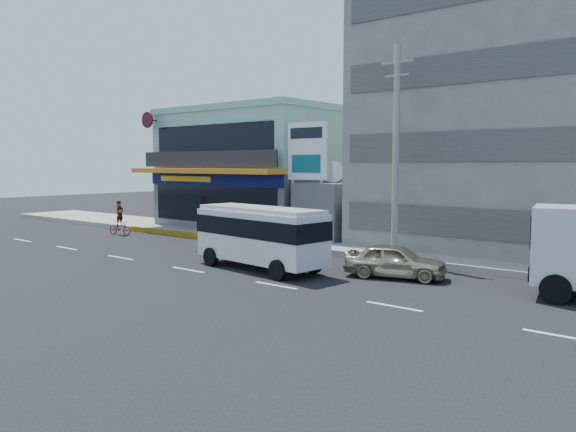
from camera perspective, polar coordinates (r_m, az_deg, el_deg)
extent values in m
plane|color=black|center=(24.84, -10.12, -5.40)|extent=(120.00, 120.00, 0.00)
cube|color=gray|center=(29.13, 10.95, -3.54)|extent=(70.00, 5.00, 0.30)
cube|color=#4D4E53|center=(40.06, -2.48, 1.60)|extent=(12.00, 10.00, 4.00)
cube|color=#7DB19E|center=(40.00, -2.51, 7.33)|extent=(12.00, 10.00, 4.00)
cube|color=orange|center=(35.85, -8.67, 4.55)|extent=(12.40, 1.80, 0.30)
cube|color=#0B1051|center=(36.37, -7.79, 3.71)|extent=(12.00, 0.12, 0.80)
cube|color=black|center=(36.46, -7.72, 1.35)|extent=(11.00, 0.06, 2.60)
cube|color=gray|center=(32.16, 23.92, 9.17)|extent=(16.00, 12.00, 14.00)
cube|color=#4D4E53|center=(33.62, 5.49, 0.45)|extent=(3.00, 6.00, 3.50)
cylinder|color=slate|center=(32.69, 4.55, 3.52)|extent=(1.50, 1.50, 0.15)
cylinder|color=gray|center=(32.14, 0.51, 2.93)|extent=(0.16, 0.16, 6.50)
cylinder|color=gray|center=(30.94, 3.41, 2.83)|extent=(0.16, 0.16, 6.50)
cube|color=white|center=(31.51, 1.95, 6.61)|extent=(2.60, 0.18, 3.20)
cylinder|color=#999993|center=(26.47, 10.90, 6.12)|extent=(0.30, 0.30, 10.00)
cube|color=#999993|center=(26.87, 11.06, 15.11)|extent=(1.60, 0.12, 0.12)
cube|color=#999993|center=(26.77, 11.04, 13.84)|extent=(1.20, 0.10, 0.10)
cube|color=silver|center=(24.31, -2.85, -2.03)|extent=(6.66, 2.79, 2.12)
cube|color=black|center=(24.26, -2.85, -1.06)|extent=(6.71, 2.85, 0.78)
cube|color=silver|center=(24.19, -2.86, 0.68)|extent=(6.45, 2.59, 0.18)
cylinder|color=black|center=(25.55, -7.84, -4.13)|extent=(0.86, 0.36, 0.83)
cylinder|color=black|center=(26.79, -4.33, -3.66)|extent=(0.86, 0.36, 0.83)
cylinder|color=black|center=(22.18, -1.03, -5.52)|extent=(0.86, 0.36, 0.83)
cylinder|color=black|center=(23.59, 2.59, -4.87)|extent=(0.86, 0.36, 0.83)
imported|color=#B6B08B|center=(23.06, 10.85, -4.50)|extent=(4.35, 2.67, 1.38)
cube|color=silver|center=(21.35, 26.86, -2.63)|extent=(2.82, 2.82, 2.59)
cylinder|color=black|center=(20.45, 25.53, -6.73)|extent=(1.04, 0.49, 1.00)
cylinder|color=black|center=(22.70, 25.75, -5.58)|extent=(1.04, 0.49, 1.00)
imported|color=#5E140D|center=(38.00, -16.69, -1.16)|extent=(1.82, 0.99, 0.91)
imported|color=#66594C|center=(37.91, -16.72, 0.24)|extent=(0.53, 0.68, 1.66)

